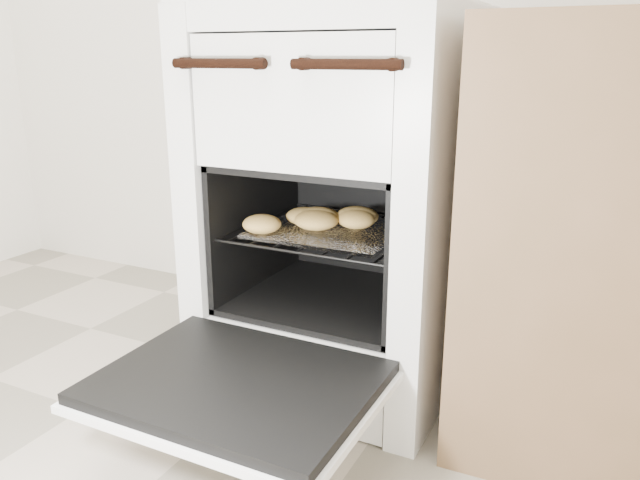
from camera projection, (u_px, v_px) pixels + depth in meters
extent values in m
cube|color=silver|center=(348.00, 201.00, 1.58)|extent=(0.60, 0.64, 0.92)
cylinder|color=black|center=(218.00, 63.00, 1.25)|extent=(0.22, 0.02, 0.02)
cylinder|color=black|center=(345.00, 64.00, 1.13)|extent=(0.22, 0.02, 0.02)
cube|color=black|center=(237.00, 382.00, 1.21)|extent=(0.52, 0.40, 0.02)
cube|color=silver|center=(238.00, 391.00, 1.21)|extent=(0.54, 0.42, 0.02)
cylinder|color=black|center=(260.00, 220.00, 1.62)|extent=(0.01, 0.42, 0.01)
cylinder|color=black|center=(419.00, 242.00, 1.44)|extent=(0.01, 0.42, 0.01)
cylinder|color=black|center=(295.00, 252.00, 1.36)|extent=(0.43, 0.01, 0.01)
cylinder|color=black|center=(366.00, 213.00, 1.70)|extent=(0.43, 0.01, 0.01)
cylinder|color=black|center=(271.00, 222.00, 1.60)|extent=(0.01, 0.40, 0.01)
cylinder|color=black|center=(292.00, 225.00, 1.58)|extent=(0.01, 0.40, 0.01)
cylinder|color=black|center=(313.00, 227.00, 1.55)|extent=(0.01, 0.40, 0.01)
cylinder|color=black|center=(335.00, 230.00, 1.53)|extent=(0.01, 0.40, 0.01)
cylinder|color=black|center=(357.00, 233.00, 1.50)|extent=(0.01, 0.40, 0.01)
cylinder|color=black|center=(380.00, 236.00, 1.48)|extent=(0.01, 0.40, 0.01)
cylinder|color=black|center=(404.00, 240.00, 1.45)|extent=(0.01, 0.40, 0.01)
cube|color=white|center=(331.00, 230.00, 1.51)|extent=(0.34, 0.30, 0.01)
ellipsoid|color=tan|center=(305.00, 216.00, 1.54)|extent=(0.13, 0.13, 0.04)
ellipsoid|color=tan|center=(356.00, 219.00, 1.50)|extent=(0.13, 0.13, 0.04)
ellipsoid|color=tan|center=(319.00, 217.00, 1.52)|extent=(0.13, 0.13, 0.05)
ellipsoid|color=tan|center=(357.00, 216.00, 1.53)|extent=(0.15, 0.15, 0.05)
ellipsoid|color=tan|center=(317.00, 220.00, 1.49)|extent=(0.15, 0.15, 0.05)
ellipsoid|color=tan|center=(262.00, 224.00, 1.46)|extent=(0.11, 0.11, 0.04)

